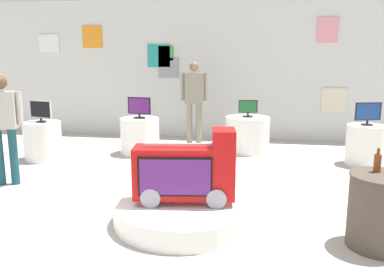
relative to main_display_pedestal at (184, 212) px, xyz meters
name	(u,v)px	position (x,y,z in m)	size (l,w,h in m)	color
ground_plane	(159,224)	(-0.27, -0.09, -0.12)	(30.00, 30.00, 0.00)	#B2ADA3
back_wall_display	(213,69)	(-0.28, 5.07, 1.47)	(11.00, 0.13, 3.18)	silver
main_display_pedestal	(184,212)	(0.00, 0.00, 0.00)	(1.59, 1.59, 0.24)	white
novelty_firetruck_tv	(186,173)	(0.02, 0.00, 0.46)	(1.15, 0.55, 0.84)	gray
display_pedestal_left_rear	(140,136)	(-1.48, 3.17, 0.23)	(0.76, 0.76, 0.70)	white
tv_on_left_rear	(139,107)	(-1.48, 3.17, 0.79)	(0.47, 0.23, 0.40)	black
display_pedestal_center_rear	(247,134)	(0.59, 3.70, 0.23)	(0.88, 0.88, 0.70)	white
tv_on_center_rear	(248,108)	(0.59, 3.69, 0.76)	(0.37, 0.21, 0.33)	black
display_pedestal_right_rear	(365,145)	(2.66, 3.01, 0.23)	(0.65, 0.65, 0.70)	white
tv_on_right_rear	(368,113)	(2.66, 3.01, 0.80)	(0.45, 0.20, 0.40)	black
display_pedestal_far_right	(43,141)	(-3.10, 2.41, 0.23)	(0.68, 0.68, 0.70)	white
tv_on_far_right	(40,110)	(-3.10, 2.41, 0.80)	(0.49, 0.18, 0.39)	black
side_table_round	(382,211)	(2.01, -0.28, 0.26)	(0.65, 0.65, 0.74)	#4C4238
bottle_on_side_table	(377,162)	(1.96, -0.18, 0.71)	(0.07, 0.07, 0.24)	brown
shopper_browsing_near_truck	(3,122)	(-2.83, 0.95, 0.82)	(0.54, 0.30, 1.60)	#194751
shopper_browsing_rear	(194,97)	(-0.55, 4.05, 0.93)	(0.56, 0.25, 1.78)	gray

